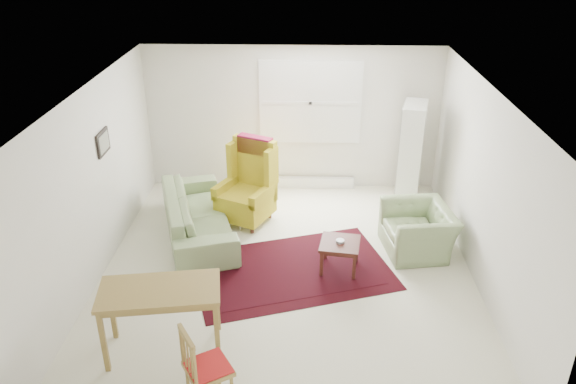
{
  "coord_description": "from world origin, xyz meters",
  "views": [
    {
      "loc": [
        0.21,
        -6.43,
        4.34
      ],
      "look_at": [
        0.0,
        0.3,
        1.05
      ],
      "focal_mm": 35.0,
      "sensor_mm": 36.0,
      "label": 1
    }
  ],
  "objects_px": {
    "sofa": "(197,207)",
    "stool": "(244,216)",
    "desk": "(163,319)",
    "armchair": "(418,226)",
    "coffee_table": "(339,255)",
    "desk_chair": "(208,366)",
    "cabinet": "(411,155)",
    "wingback_chair": "(245,183)"
  },
  "relations": [
    {
      "from": "wingback_chair",
      "to": "stool",
      "type": "xyz_separation_m",
      "value": [
        -0.01,
        -0.21,
        -0.46
      ]
    },
    {
      "from": "sofa",
      "to": "stool",
      "type": "distance_m",
      "value": 0.75
    },
    {
      "from": "desk",
      "to": "desk_chair",
      "type": "bearing_deg",
      "value": -50.58
    },
    {
      "from": "armchair",
      "to": "desk_chair",
      "type": "bearing_deg",
      "value": -49.4
    },
    {
      "from": "wingback_chair",
      "to": "desk_chair",
      "type": "height_order",
      "value": "wingback_chair"
    },
    {
      "from": "armchair",
      "to": "cabinet",
      "type": "xyz_separation_m",
      "value": [
        0.1,
        1.51,
        0.47
      ]
    },
    {
      "from": "sofa",
      "to": "wingback_chair",
      "type": "height_order",
      "value": "wingback_chair"
    },
    {
      "from": "sofa",
      "to": "cabinet",
      "type": "height_order",
      "value": "cabinet"
    },
    {
      "from": "sofa",
      "to": "armchair",
      "type": "bearing_deg",
      "value": -113.71
    },
    {
      "from": "desk",
      "to": "armchair",
      "type": "bearing_deg",
      "value": 34.68
    },
    {
      "from": "armchair",
      "to": "desk_chair",
      "type": "xyz_separation_m",
      "value": [
        -2.53,
        -2.94,
        0.07
      ]
    },
    {
      "from": "stool",
      "to": "desk",
      "type": "height_order",
      "value": "desk"
    },
    {
      "from": "sofa",
      "to": "cabinet",
      "type": "xyz_separation_m",
      "value": [
        3.33,
        1.15,
        0.41
      ]
    },
    {
      "from": "coffee_table",
      "to": "desk_chair",
      "type": "bearing_deg",
      "value": -120.0
    },
    {
      "from": "wingback_chair",
      "to": "desk",
      "type": "height_order",
      "value": "wingback_chair"
    },
    {
      "from": "desk_chair",
      "to": "sofa",
      "type": "bearing_deg",
      "value": -19.35
    },
    {
      "from": "armchair",
      "to": "stool",
      "type": "bearing_deg",
      "value": -111.29
    },
    {
      "from": "stool",
      "to": "desk",
      "type": "relative_size",
      "value": 0.31
    },
    {
      "from": "armchair",
      "to": "wingback_chair",
      "type": "xyz_separation_m",
      "value": [
        -2.55,
        0.78,
        0.26
      ]
    },
    {
      "from": "cabinet",
      "to": "desk_chair",
      "type": "bearing_deg",
      "value": -106.75
    },
    {
      "from": "armchair",
      "to": "desk_chair",
      "type": "distance_m",
      "value": 3.88
    },
    {
      "from": "cabinet",
      "to": "desk",
      "type": "xyz_separation_m",
      "value": [
        -3.26,
        -3.69,
        -0.46
      ]
    },
    {
      "from": "armchair",
      "to": "desk",
      "type": "bearing_deg",
      "value": -63.98
    },
    {
      "from": "coffee_table",
      "to": "stool",
      "type": "bearing_deg",
      "value": 142.23
    },
    {
      "from": "cabinet",
      "to": "armchair",
      "type": "bearing_deg",
      "value": -79.87
    },
    {
      "from": "cabinet",
      "to": "desk",
      "type": "bearing_deg",
      "value": -117.55
    },
    {
      "from": "coffee_table",
      "to": "stool",
      "type": "distance_m",
      "value": 1.8
    },
    {
      "from": "armchair",
      "to": "coffee_table",
      "type": "distance_m",
      "value": 1.27
    },
    {
      "from": "sofa",
      "to": "wingback_chair",
      "type": "xyz_separation_m",
      "value": [
        0.68,
        0.42,
        0.2
      ]
    },
    {
      "from": "stool",
      "to": "coffee_table",
      "type": "bearing_deg",
      "value": -37.77
    },
    {
      "from": "armchair",
      "to": "coffee_table",
      "type": "height_order",
      "value": "armchair"
    },
    {
      "from": "cabinet",
      "to": "desk",
      "type": "distance_m",
      "value": 4.95
    },
    {
      "from": "cabinet",
      "to": "wingback_chair",
      "type": "bearing_deg",
      "value": -150.85
    },
    {
      "from": "armchair",
      "to": "cabinet",
      "type": "relative_size",
      "value": 0.59
    },
    {
      "from": "cabinet",
      "to": "sofa",
      "type": "bearing_deg",
      "value": -147.17
    },
    {
      "from": "coffee_table",
      "to": "desk_chair",
      "type": "height_order",
      "value": "desk_chair"
    },
    {
      "from": "cabinet",
      "to": "desk_chair",
      "type": "xyz_separation_m",
      "value": [
        -2.63,
        -4.45,
        -0.4
      ]
    },
    {
      "from": "armchair",
      "to": "coffee_table",
      "type": "relative_size",
      "value": 1.97
    },
    {
      "from": "sofa",
      "to": "coffee_table",
      "type": "distance_m",
      "value": 2.29
    },
    {
      "from": "wingback_chair",
      "to": "coffee_table",
      "type": "height_order",
      "value": "wingback_chair"
    },
    {
      "from": "desk",
      "to": "desk_chair",
      "type": "distance_m",
      "value": 0.98
    },
    {
      "from": "stool",
      "to": "armchair",
      "type": "bearing_deg",
      "value": -12.63
    }
  ]
}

